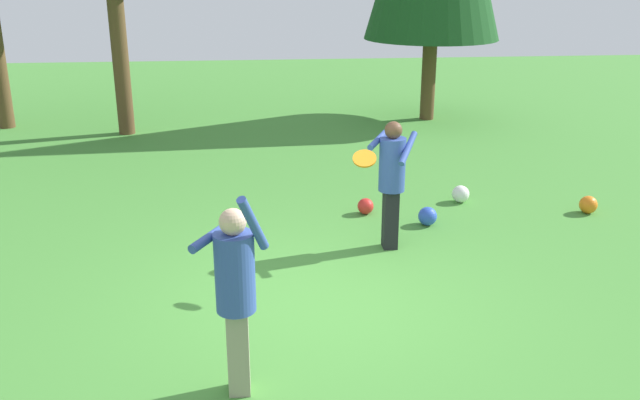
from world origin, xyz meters
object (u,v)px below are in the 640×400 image
object	(u,v)px
person_catcher	(392,174)
ball_blue	(428,216)
person_thrower	(235,286)
ball_red	(366,206)
frisbee	(364,159)
ball_orange	(588,205)
ball_white	(461,194)

from	to	relation	value
person_catcher	ball_blue	bearing A→B (deg)	166.22
person_thrower	ball_red	xyz separation A→B (m)	(1.83, 4.38, -0.91)
frisbee	ball_orange	bearing A→B (deg)	27.06
person_thrower	ball_blue	bearing A→B (deg)	-1.19
ball_orange	ball_red	bearing A→B (deg)	175.03
person_catcher	ball_blue	distance (m)	1.35
person_catcher	ball_white	bearing A→B (deg)	168.25
frisbee	ball_red	size ratio (longest dim) A/B	1.28
frisbee	ball_orange	size ratio (longest dim) A/B	1.16
person_thrower	ball_orange	bearing A→B (deg)	-18.30
person_catcher	ball_white	xyz separation A→B (m)	(1.46, 1.68, -0.88)
ball_red	ball_blue	bearing A→B (deg)	-33.93
frisbee	person_catcher	bearing A→B (deg)	60.68
ball_red	ball_orange	world-z (taller)	ball_orange
ball_blue	person_thrower	bearing A→B (deg)	-124.63
person_catcher	ball_blue	size ratio (longest dim) A/B	6.30
frisbee	ball_blue	size ratio (longest dim) A/B	1.15
person_thrower	frisbee	xyz separation A→B (m)	(1.43, 2.17, 0.46)
frisbee	ball_white	distance (m)	3.53
person_thrower	ball_blue	world-z (taller)	person_thrower
ball_red	ball_white	size ratio (longest dim) A/B	0.89
person_catcher	ball_blue	xyz separation A→B (m)	(0.70, 0.75, -0.88)
ball_red	ball_white	xyz separation A→B (m)	(1.58, 0.38, 0.01)
ball_red	ball_white	world-z (taller)	ball_white
person_catcher	frisbee	world-z (taller)	person_catcher
ball_white	ball_blue	bearing A→B (deg)	-129.34
frisbee	ball_white	bearing A→B (deg)	52.68
frisbee	ball_red	world-z (taller)	frisbee
ball_red	ball_orange	size ratio (longest dim) A/B	0.91
frisbee	ball_blue	distance (m)	2.46
person_catcher	ball_white	distance (m)	2.39
person_catcher	frisbee	bearing A→B (deg)	0.00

